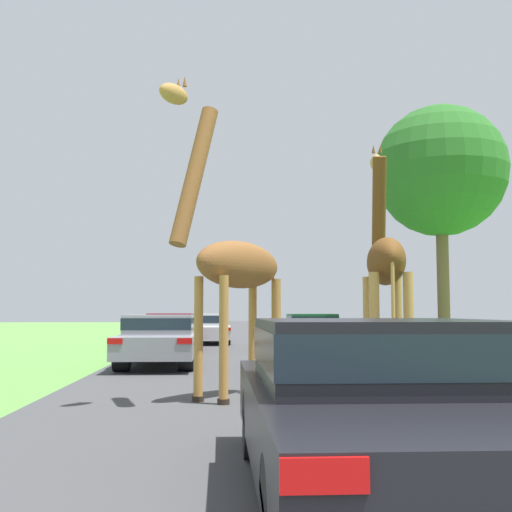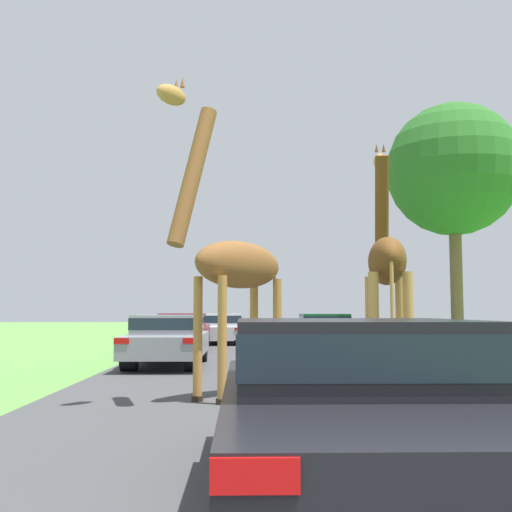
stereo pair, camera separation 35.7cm
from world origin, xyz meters
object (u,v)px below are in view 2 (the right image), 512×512
Objects in this scene: car_queue_left at (168,338)px; tree_right_cluster at (454,170)px; car_queue_right at (324,330)px; car_far_ahead at (363,344)px; giraffe_companion at (386,266)px; giraffe_near_road at (232,260)px; car_lead_maroon at (354,402)px; car_rear_follower at (183,331)px; car_verge_right at (221,328)px.

car_queue_left is 12.26m from tree_right_cluster.
tree_right_cluster reaches higher than car_queue_right.
car_far_ahead is (-0.47, -10.38, -0.02)m from car_queue_right.
tree_right_cluster is at bearing 75.05° from giraffe_companion.
giraffe_near_road is at bearing -103.22° from car_queue_right.
car_lead_maroon is 18.59m from car_rear_follower.
car_lead_maroon is 1.11× the size of car_queue_right.
car_queue_left reaches higher than car_far_ahead.
giraffe_near_road reaches higher than car_verge_right.
car_queue_right is 10.39m from car_far_ahead.
giraffe_near_road reaches higher than car_lead_maroon.
car_far_ahead is (0.28, 3.64, -1.52)m from giraffe_companion.
car_lead_maroon is (1.01, -5.58, -1.52)m from giraffe_near_road.
car_lead_maroon is 0.54× the size of tree_right_cluster.
car_lead_maroon is at bearing -85.67° from car_verge_right.
car_far_ahead is at bearing -75.26° from car_verge_right.
car_queue_left is 5.22m from car_far_ahead.
car_verge_right is (-4.11, 3.46, -0.00)m from car_queue_right.
car_rear_follower reaches higher than car_verge_right.
giraffe_companion is 1.02× the size of car_verge_right.
car_far_ahead is 14.31m from car_verge_right.
giraffe_near_road is 0.57× the size of tree_right_cluster.
car_lead_maroon is at bearing -80.78° from car_rear_follower.
giraffe_near_road is 1.08× the size of giraffe_companion.
car_queue_left is 0.54× the size of tree_right_cluster.
car_lead_maroon is 23.39m from car_verge_right.
car_rear_follower is at bearing 99.22° from car_lead_maroon.
car_verge_right is at bearing 139.88° from car_queue_right.
giraffe_companion reaches higher than car_queue_right.
car_lead_maroon is 1.00× the size of car_queue_left.
car_queue_left is at bearing 103.12° from car_lead_maroon.
car_rear_follower reaches higher than car_far_ahead.
car_queue_right is at bearing 15.82° from car_rear_follower.
car_lead_maroon is 20.00m from car_queue_right.
car_verge_right is 11.83m from tree_right_cluster.
car_verge_right is 0.51× the size of tree_right_cluster.
giraffe_companion is 3.96m from car_far_ahead.
car_queue_right is 5.53m from car_rear_follower.
tree_right_cluster reaches higher than giraffe_near_road.
giraffe_near_road is 1.15× the size of car_far_ahead.
car_queue_right is (2.34, 19.86, -0.04)m from car_lead_maroon.
tree_right_cluster is at bearing -83.10° from giraffe_near_road.
giraffe_companion is 0.97× the size of car_lead_maroon.
car_rear_follower is (-1.96, 12.77, -1.54)m from giraffe_near_road.
giraffe_near_road is 1.08× the size of car_rear_follower.
giraffe_near_road is 14.75m from car_queue_right.
car_queue_left reaches higher than car_queue_right.
giraffe_companion is (2.61, 0.26, -0.07)m from giraffe_near_road.
giraffe_near_road is 1.16× the size of car_queue_right.
giraffe_companion is 0.52× the size of tree_right_cluster.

